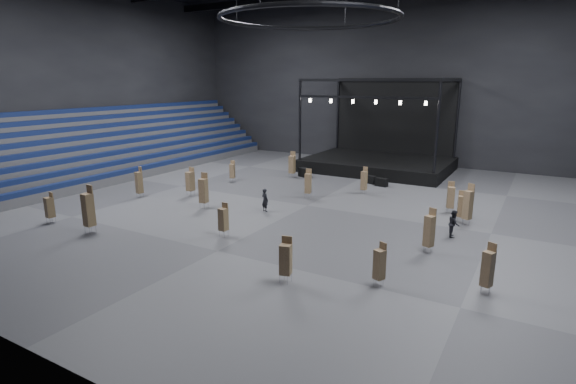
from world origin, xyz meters
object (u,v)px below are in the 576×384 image
Objects in this scene: chair_stack_4 at (286,258)px; chair_stack_6 at (451,197)px; chair_stack_10 at (488,268)px; chair_stack_2 at (429,230)px; flight_case_left at (305,173)px; chair_stack_16 at (88,209)px; chair_stack_12 at (223,219)px; chair_stack_0 at (50,207)px; stage at (380,155)px; flight_case_right at (381,182)px; chair_stack_3 at (364,180)px; chair_stack_11 at (308,183)px; chair_stack_1 at (204,190)px; chair_stack_8 at (468,204)px; crew_member at (454,224)px; chair_stack_7 at (190,181)px; chair_stack_5 at (292,164)px; chair_stack_9 at (232,171)px; flight_case_mid at (371,180)px; man_center at (265,200)px; chair_stack_13 at (139,182)px; chair_stack_14 at (461,206)px; chair_stack_15 at (380,264)px.

chair_stack_6 is at bearing 60.05° from chair_stack_4.
chair_stack_2 is at bearing 155.31° from chair_stack_10.
chair_stack_16 reaches higher than flight_case_left.
chair_stack_0 is at bearing -158.77° from chair_stack_12.
stage is 13.12× the size of flight_case_right.
chair_stack_4 is at bearing -71.87° from chair_stack_3.
chair_stack_11 is (11.42, 14.04, 0.11)m from chair_stack_0.
chair_stack_3 is (8.45, 9.78, -0.21)m from chair_stack_1.
chair_stack_8 is 2.85m from crew_member.
chair_stack_3 is 13.93m from chair_stack_7.
chair_stack_2 is 4.84m from chair_stack_10.
chair_stack_8 reaches higher than chair_stack_7.
chair_stack_5 is 17.09m from chair_stack_12.
chair_stack_7 is (-14.53, 9.84, 0.08)m from chair_stack_4.
flight_case_mid is at bearing 10.14° from chair_stack_9.
man_center is (-11.80, 2.21, -0.44)m from chair_stack_2.
chair_stack_2 reaches higher than crew_member.
chair_stack_12 reaches higher than chair_stack_0.
chair_stack_0 is at bearing -77.42° from chair_stack_13.
chair_stack_9 is (-4.73, -5.14, 0.60)m from flight_case_left.
chair_stack_14 is (10.44, -14.76, -0.36)m from stage.
chair_stack_16 is 21.72m from crew_member.
chair_stack_14 is at bearing 13.32° from chair_stack_7.
chair_stack_11 reaches higher than chair_stack_12.
chair_stack_4 is (3.65, -21.34, 0.81)m from flight_case_mid.
chair_stack_14 is at bearing 44.13° from chair_stack_12.
flight_case_right is at bearing 82.56° from chair_stack_4.
chair_stack_2 is at bearing -65.04° from stage.
chair_stack_7 reaches higher than chair_stack_6.
chair_stack_2 is 1.19× the size of chair_stack_14.
chair_stack_5 is at bearing -50.44° from man_center.
flight_case_left is at bearing 106.41° from chair_stack_11.
flight_case_right is at bearing 138.73° from chair_stack_2.
chair_stack_14 is (0.99, -1.78, -0.07)m from chair_stack_6.
chair_stack_11 is at bearing -109.07° from flight_case_mid.
stage reaches higher than chair_stack_11.
man_center is at bearing -56.84° from chair_stack_9.
chair_stack_9 is at bearing 62.76° from crew_member.
chair_stack_16 reaches higher than chair_stack_6.
chair_stack_2 is 1.20× the size of chair_stack_15.
chair_stack_10 is at bearing -56.89° from flight_case_mid.
flight_case_mid is 0.47× the size of chair_stack_3.
chair_stack_1 is 1.17× the size of chair_stack_3.
chair_stack_5 is at bearing 31.74° from chair_stack_9.
chair_stack_5 reaches higher than chair_stack_3.
chair_stack_2 is at bearing -5.58° from chair_stack_7.
flight_case_left is 22.18m from chair_stack_0.
chair_stack_14 is at bearing -141.22° from man_center.
chair_stack_11 is at bearing 168.20° from chair_stack_2.
chair_stack_2 is 8.31m from chair_stack_6.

